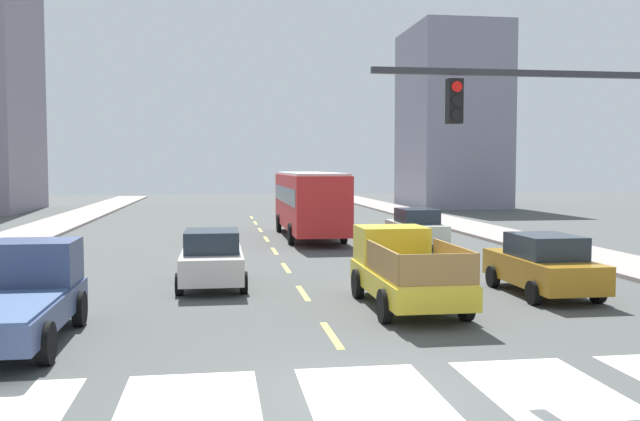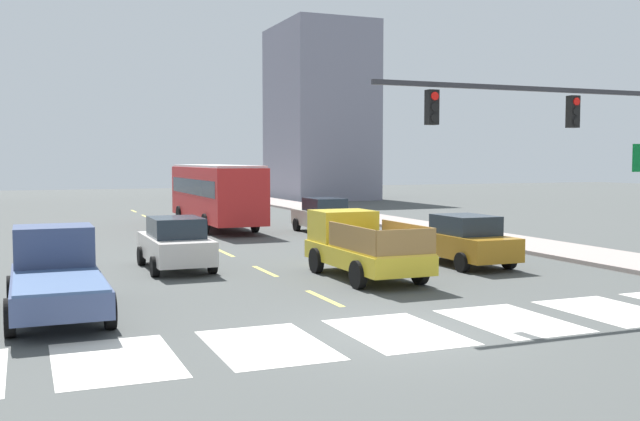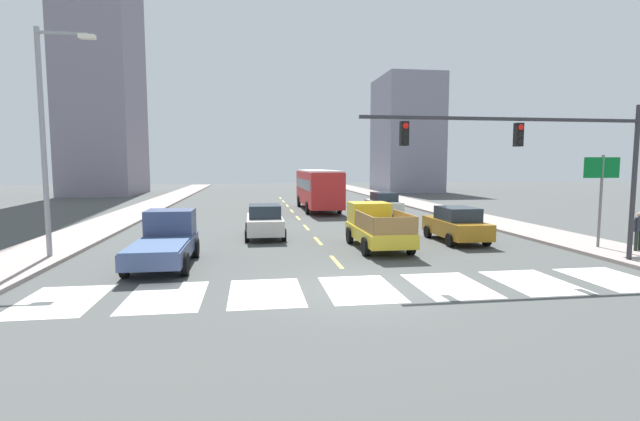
% 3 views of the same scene
% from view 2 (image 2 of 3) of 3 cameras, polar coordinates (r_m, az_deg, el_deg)
% --- Properties ---
extents(ground_plane, '(160.00, 160.00, 0.00)m').
position_cam_2_polar(ground_plane, '(15.56, 6.04, -9.38)').
color(ground_plane, '#474A48').
extents(sidewalk_right, '(3.35, 110.00, 0.15)m').
position_cam_2_polar(sidewalk_right, '(37.00, 9.53, -1.54)').
color(sidewalk_right, gray).
rests_on(sidewalk_right, ground).
extents(crosswalk_stripe_1, '(2.14, 3.18, 0.01)m').
position_cam_2_polar(crosswalk_stripe_1, '(13.89, -15.68, -11.13)').
color(crosswalk_stripe_1, silver).
rests_on(crosswalk_stripe_1, ground).
extents(crosswalk_stripe_2, '(2.14, 3.18, 0.01)m').
position_cam_2_polar(crosswalk_stripe_2, '(14.47, -4.17, -10.38)').
color(crosswalk_stripe_2, silver).
rests_on(crosswalk_stripe_2, ground).
extents(crosswalk_stripe_3, '(2.14, 3.18, 0.01)m').
position_cam_2_polar(crosswalk_stripe_3, '(15.56, 6.04, -9.37)').
color(crosswalk_stripe_3, silver).
rests_on(crosswalk_stripe_3, ground).
extents(crosswalk_stripe_4, '(2.14, 3.18, 0.01)m').
position_cam_2_polar(crosswalk_stripe_4, '(17.06, 14.62, -8.28)').
color(crosswalk_stripe_4, silver).
rests_on(crosswalk_stripe_4, ground).
extents(crosswalk_stripe_5, '(2.14, 3.18, 0.01)m').
position_cam_2_polar(crosswalk_stripe_5, '(18.89, 21.65, -7.25)').
color(crosswalk_stripe_5, silver).
rests_on(crosswalk_stripe_5, ground).
extents(lane_dash_0, '(0.16, 2.40, 0.01)m').
position_cam_2_polar(lane_dash_0, '(19.10, 0.33, -6.85)').
color(lane_dash_0, '#D2C34F').
rests_on(lane_dash_0, ground).
extents(lane_dash_1, '(0.16, 2.40, 0.01)m').
position_cam_2_polar(lane_dash_1, '(23.73, -4.30, -4.73)').
color(lane_dash_1, '#D2C34F').
rests_on(lane_dash_1, ground).
extents(lane_dash_2, '(0.16, 2.40, 0.01)m').
position_cam_2_polar(lane_dash_2, '(28.49, -7.38, -3.30)').
color(lane_dash_2, '#D2C34F').
rests_on(lane_dash_2, ground).
extents(lane_dash_3, '(0.16, 2.40, 0.01)m').
position_cam_2_polar(lane_dash_3, '(33.32, -9.57, -2.27)').
color(lane_dash_3, '#D2C34F').
rests_on(lane_dash_3, ground).
extents(lane_dash_4, '(0.16, 2.40, 0.01)m').
position_cam_2_polar(lane_dash_4, '(38.19, -11.21, -1.50)').
color(lane_dash_4, '#D2C34F').
rests_on(lane_dash_4, ground).
extents(lane_dash_5, '(0.16, 2.40, 0.01)m').
position_cam_2_polar(lane_dash_5, '(43.09, -12.47, -0.90)').
color(lane_dash_5, '#D2C34F').
rests_on(lane_dash_5, ground).
extents(lane_dash_6, '(0.16, 2.40, 0.01)m').
position_cam_2_polar(lane_dash_6, '(48.01, -13.47, -0.43)').
color(lane_dash_6, '#D2C34F').
rests_on(lane_dash_6, ground).
extents(lane_dash_7, '(0.16, 2.40, 0.01)m').
position_cam_2_polar(lane_dash_7, '(52.95, -14.29, -0.04)').
color(lane_dash_7, '#D2C34F').
rests_on(lane_dash_7, ground).
extents(pickup_stakebed, '(2.18, 5.20, 1.96)m').
position_cam_2_polar(pickup_stakebed, '(22.56, 3.08, -2.79)').
color(pickup_stakebed, gold).
rests_on(pickup_stakebed, ground).
extents(pickup_dark, '(2.18, 5.20, 1.96)m').
position_cam_2_polar(pickup_dark, '(18.15, -19.84, -4.72)').
color(pickup_dark, '#37456D').
rests_on(pickup_dark, ground).
extents(city_bus, '(2.72, 10.80, 3.32)m').
position_cam_2_polar(city_bus, '(38.82, -8.15, 1.51)').
color(city_bus, red).
rests_on(city_bus, ground).
extents(sedan_near_left, '(2.02, 4.40, 1.72)m').
position_cam_2_polar(sedan_near_left, '(35.94, 0.29, -0.39)').
color(sedan_near_left, beige).
rests_on(sedan_near_left, ground).
extents(sedan_far, '(2.02, 4.40, 1.72)m').
position_cam_2_polar(sedan_far, '(25.37, 11.09, -2.28)').
color(sedan_far, '#A26C18').
rests_on(sedan_far, ground).
extents(sedan_near_right, '(2.02, 4.40, 1.72)m').
position_cam_2_polar(sedan_near_right, '(24.43, -11.19, -2.52)').
color(sedan_near_right, beige).
rests_on(sedan_near_right, ground).
extents(traffic_signal_gantry, '(10.77, 0.27, 6.00)m').
position_cam_2_polar(traffic_signal_gantry, '(21.34, 21.60, 5.51)').
color(traffic_signal_gantry, '#2D2D33').
rests_on(traffic_signal_gantry, ground).
extents(block_mid_left, '(7.77, 10.47, 15.93)m').
position_cam_2_polar(block_mid_left, '(68.41, -0.01, 7.63)').
color(block_mid_left, gray).
rests_on(block_mid_left, ground).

